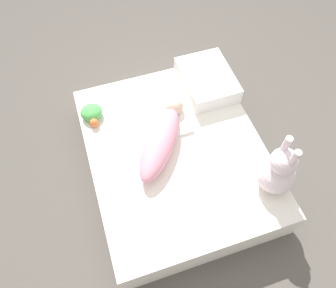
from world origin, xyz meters
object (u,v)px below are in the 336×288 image
Objects in this scene: bunny_plush at (278,171)px; turtle_plush at (92,113)px; pillow at (207,80)px; swaddled_baby at (161,139)px.

bunny_plush is 1.05m from turtle_plush.
pillow is at bearing 91.26° from turtle_plush.
pillow is (-0.32, 0.39, -0.01)m from swaddled_baby.
bunny_plush reaches higher than swaddled_baby.
turtle_plush is (0.02, -0.71, -0.02)m from pillow.
bunny_plush is (0.72, 0.07, 0.08)m from pillow.
pillow is at bearing -14.56° from swaddled_baby.
bunny_plush is at bearing -94.62° from swaddled_baby.
turtle_plush is (-0.31, -0.32, -0.03)m from swaddled_baby.
swaddled_baby is 0.51m from pillow.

